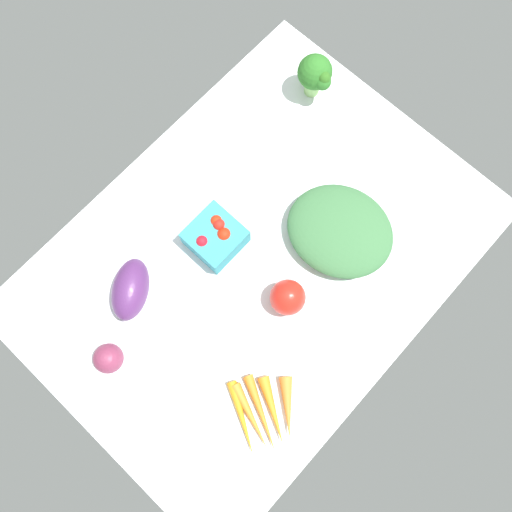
{
  "coord_description": "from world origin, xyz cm",
  "views": [
    {
      "loc": [
        21.23,
        19.63,
        117.37
      ],
      "look_at": [
        0.0,
        0.0,
        4.0
      ],
      "focal_mm": 36.34,
      "sensor_mm": 36.0,
      "label": 1
    }
  ],
  "objects_px": {
    "berry_basket": "(216,237)",
    "bell_pepper_red": "(288,297)",
    "broccoli_head": "(316,75)",
    "red_onion_near_basket": "(108,358)",
    "carrot_bunch": "(265,413)",
    "leafy_greens_clump": "(340,231)",
    "eggplant": "(131,289)"
  },
  "relations": [
    {
      "from": "broccoli_head",
      "to": "leafy_greens_clump",
      "type": "relative_size",
      "value": 0.5
    },
    {
      "from": "carrot_bunch",
      "to": "berry_basket",
      "type": "distance_m",
      "value": 0.4
    },
    {
      "from": "red_onion_near_basket",
      "to": "eggplant",
      "type": "relative_size",
      "value": 0.47
    },
    {
      "from": "carrot_bunch",
      "to": "eggplant",
      "type": "xyz_separation_m",
      "value": [
        0.01,
        -0.39,
        0.03
      ]
    },
    {
      "from": "eggplant",
      "to": "red_onion_near_basket",
      "type": "bearing_deg",
      "value": 173.51
    },
    {
      "from": "berry_basket",
      "to": "leafy_greens_clump",
      "type": "xyz_separation_m",
      "value": [
        -0.2,
        0.2,
        -0.0
      ]
    },
    {
      "from": "broccoli_head",
      "to": "carrot_bunch",
      "type": "relative_size",
      "value": 0.66
    },
    {
      "from": "carrot_bunch",
      "to": "red_onion_near_basket",
      "type": "relative_size",
      "value": 2.89
    },
    {
      "from": "leafy_greens_clump",
      "to": "eggplant",
      "type": "xyz_separation_m",
      "value": [
        0.42,
        -0.25,
        0.01
      ]
    },
    {
      "from": "leafy_greens_clump",
      "to": "red_onion_near_basket",
      "type": "relative_size",
      "value": 3.82
    },
    {
      "from": "carrot_bunch",
      "to": "leafy_greens_clump",
      "type": "bearing_deg",
      "value": -160.57
    },
    {
      "from": "leafy_greens_clump",
      "to": "red_onion_near_basket",
      "type": "bearing_deg",
      "value": -17.85
    },
    {
      "from": "broccoli_head",
      "to": "red_onion_near_basket",
      "type": "distance_m",
      "value": 0.8
    },
    {
      "from": "red_onion_near_basket",
      "to": "carrot_bunch",
      "type": "bearing_deg",
      "value": 114.19
    },
    {
      "from": "berry_basket",
      "to": "bell_pepper_red",
      "type": "distance_m",
      "value": 0.21
    },
    {
      "from": "carrot_bunch",
      "to": "bell_pepper_red",
      "type": "xyz_separation_m",
      "value": [
        -0.21,
        -0.13,
        0.03
      ]
    },
    {
      "from": "broccoli_head",
      "to": "bell_pepper_red",
      "type": "xyz_separation_m",
      "value": [
        0.44,
        0.3,
        -0.03
      ]
    },
    {
      "from": "carrot_bunch",
      "to": "broccoli_head",
      "type": "bearing_deg",
      "value": -146.29
    },
    {
      "from": "leafy_greens_clump",
      "to": "eggplant",
      "type": "height_order",
      "value": "eggplant"
    },
    {
      "from": "carrot_bunch",
      "to": "red_onion_near_basket",
      "type": "bearing_deg",
      "value": -65.81
    },
    {
      "from": "red_onion_near_basket",
      "to": "eggplant",
      "type": "distance_m",
      "value": 0.15
    },
    {
      "from": "berry_basket",
      "to": "leafy_greens_clump",
      "type": "relative_size",
      "value": 0.46
    },
    {
      "from": "broccoli_head",
      "to": "red_onion_near_basket",
      "type": "height_order",
      "value": "broccoli_head"
    },
    {
      "from": "broccoli_head",
      "to": "carrot_bunch",
      "type": "xyz_separation_m",
      "value": [
        0.65,
        0.43,
        -0.06
      ]
    },
    {
      "from": "bell_pepper_red",
      "to": "red_onion_near_basket",
      "type": "xyz_separation_m",
      "value": [
        0.36,
        -0.19,
        -0.01
      ]
    },
    {
      "from": "bell_pepper_red",
      "to": "eggplant",
      "type": "relative_size",
      "value": 0.63
    },
    {
      "from": "bell_pepper_red",
      "to": "eggplant",
      "type": "height_order",
      "value": "bell_pepper_red"
    },
    {
      "from": "leafy_greens_clump",
      "to": "eggplant",
      "type": "distance_m",
      "value": 0.48
    },
    {
      "from": "berry_basket",
      "to": "eggplant",
      "type": "relative_size",
      "value": 0.81
    },
    {
      "from": "broccoli_head",
      "to": "berry_basket",
      "type": "height_order",
      "value": "broccoli_head"
    },
    {
      "from": "leafy_greens_clump",
      "to": "berry_basket",
      "type": "bearing_deg",
      "value": -44.14
    },
    {
      "from": "broccoli_head",
      "to": "eggplant",
      "type": "xyz_separation_m",
      "value": [
        0.66,
        0.04,
        -0.04
      ]
    }
  ]
}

